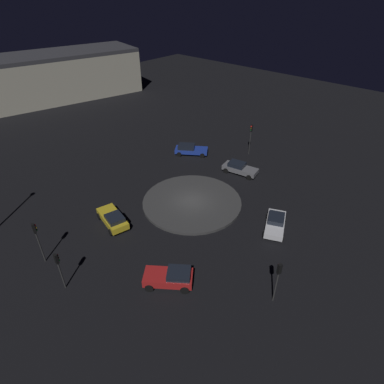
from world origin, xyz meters
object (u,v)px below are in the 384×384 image
traffic_light_south (278,275)px  traffic_light_west_near (37,235)px  car_white (275,223)px  store_building (45,78)px  car_grey (239,168)px  traffic_light_east (251,134)px  car_blue (190,149)px  car_red (170,277)px  car_yellow (113,219)px  traffic_light_west (58,264)px

traffic_light_south → traffic_light_west_near: (-9.87, 17.33, 0.19)m
car_white → traffic_light_south: traffic_light_south is taller
store_building → car_grey: bearing=104.9°
car_white → traffic_light_east: bearing=-161.6°
traffic_light_east → store_building: store_building is taller
car_blue → traffic_light_south: bearing=-68.6°
car_blue → car_white: bearing=-55.7°
car_red → car_white: car_red is taller
car_white → car_yellow: car_yellow is taller
car_yellow → traffic_light_west_near: traffic_light_west_near is taller
car_red → car_blue: car_red is taller
car_yellow → store_building: bearing=-6.7°
car_yellow → traffic_light_south: bearing=-157.4°
traffic_light_south → traffic_light_west_near: size_ratio=0.93×
car_grey → traffic_light_east: bearing=101.1°
car_grey → traffic_light_south: traffic_light_south is taller
traffic_light_west → traffic_light_east: size_ratio=0.85×
car_yellow → store_building: (15.78, 42.60, 3.65)m
car_grey → traffic_light_south: (-14.46, -13.27, 2.10)m
traffic_light_south → store_building: 60.98m
car_blue → traffic_light_south: traffic_light_south is taller
traffic_light_east → store_building: 44.73m
car_white → traffic_light_south: (-7.75, -4.26, 2.13)m
traffic_light_east → traffic_light_west_near: traffic_light_east is taller
car_red → traffic_light_south: size_ratio=1.07×
car_yellow → traffic_light_east: size_ratio=1.04×
car_yellow → traffic_light_west: (-7.54, -3.62, 1.92)m
car_yellow → traffic_light_west: bearing=129.2°
car_red → car_yellow: size_ratio=0.93×
car_grey → traffic_light_west_near: (-24.33, 4.06, 2.30)m
traffic_light_west_near → car_yellow: bearing=11.0°
car_white → traffic_light_south: bearing=4.6°
traffic_light_south → traffic_light_west_near: 19.95m
car_white → car_yellow: (-10.43, 12.68, 0.04)m
car_red → traffic_light_west: bearing=6.7°
car_white → traffic_light_west_near: size_ratio=1.08×
car_yellow → store_building: store_building is taller
traffic_light_east → traffic_light_west_near: 29.77m
car_blue → car_yellow: (-16.89, -4.67, 0.01)m
car_white → store_building: size_ratio=0.12×
car_blue → traffic_light_east: traffic_light_east is taller
car_white → traffic_light_west_near: (-17.62, 13.07, 2.33)m
car_yellow → car_grey: car_grey is taller
car_yellow → traffic_light_south: 17.27m
car_blue → traffic_light_west: size_ratio=1.28×
traffic_light_south → car_yellow: bearing=31.2°
car_red → car_grey: (18.68, 6.11, -0.05)m
car_red → car_white: size_ratio=0.93×
traffic_light_south → traffic_light_east: size_ratio=0.91×
car_grey → car_yellow: bearing=-112.1°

